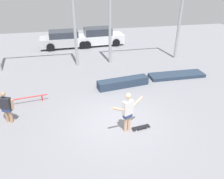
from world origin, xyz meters
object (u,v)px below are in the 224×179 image
(skateboarder, at_px, (128,111))
(bystander, at_px, (6,106))
(skateboard, at_px, (141,127))
(grind_box, at_px, (123,83))
(grind_rail, at_px, (15,100))
(parked_car_white, at_px, (99,37))
(parked_car_silver, at_px, (66,39))
(manual_pad, at_px, (177,75))

(skateboarder, relative_size, bystander, 1.18)
(skateboard, bearing_deg, grind_box, 78.68)
(skateboarder, height_order, bystander, skateboarder)
(grind_rail, xyz_separation_m, bystander, (-0.01, -1.38, 0.50))
(grind_box, bearing_deg, parked_car_white, 89.78)
(parked_car_silver, bearing_deg, grind_box, -72.78)
(grind_box, distance_m, parked_car_white, 8.45)
(skateboarder, relative_size, skateboard, 2.20)
(skateboard, relative_size, parked_car_silver, 0.18)
(skateboard, distance_m, parked_car_silver, 12.57)
(manual_pad, relative_size, grind_rail, 1.13)
(grind_rail, bearing_deg, skateboarder, -32.51)
(skateboarder, relative_size, manual_pad, 0.50)
(parked_car_silver, relative_size, parked_car_white, 1.03)
(parked_car_white, xyz_separation_m, bystander, (-5.63, -10.68, 0.05))
(parked_car_silver, xyz_separation_m, parked_car_white, (2.94, 0.05, 0.04))
(skateboard, distance_m, grind_box, 3.90)
(bystander, bearing_deg, parked_car_silver, -81.91)
(bystander, bearing_deg, grind_box, -135.89)
(skateboarder, distance_m, parked_car_white, 12.35)
(grind_box, xyz_separation_m, manual_pad, (3.57, 0.57, -0.13))
(skateboard, bearing_deg, bystander, 155.42)
(skateboard, distance_m, grind_rail, 6.13)
(grind_box, bearing_deg, parked_car_silver, 109.13)
(skateboarder, height_order, parked_car_silver, skateboarder)
(skateboard, xyz_separation_m, grind_box, (0.26, 3.88, 0.16))
(skateboard, bearing_deg, skateboarder, 171.68)
(parked_car_silver, relative_size, bystander, 3.01)
(parked_car_white, bearing_deg, grind_box, -93.39)
(grind_box, distance_m, parked_car_silver, 8.89)
(grind_rail, bearing_deg, skateboard, -29.62)
(parked_car_silver, bearing_deg, bystander, -106.09)
(grind_box, height_order, manual_pad, grind_box)
(manual_pad, relative_size, parked_car_silver, 0.78)
(manual_pad, height_order, parked_car_silver, parked_car_silver)
(skateboarder, height_order, grind_rail, skateboarder)
(grind_rail, xyz_separation_m, parked_car_white, (5.62, 9.30, 0.45))
(grind_box, bearing_deg, bystander, -158.16)
(skateboard, bearing_deg, grind_rail, 142.91)
(skateboard, relative_size, manual_pad, 0.23)
(grind_rail, height_order, parked_car_white, parked_car_white)
(skateboarder, distance_m, bystander, 5.02)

